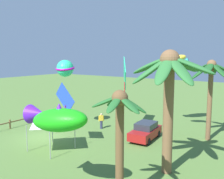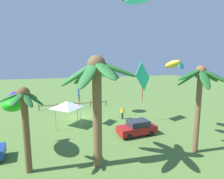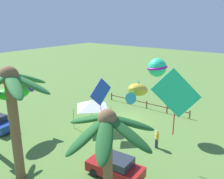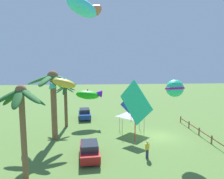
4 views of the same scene
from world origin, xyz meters
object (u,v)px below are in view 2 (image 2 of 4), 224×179
(palm_tree_1, at_px, (25,113))
(festival_tent, at_px, (67,105))
(parked_car_0, at_px, (137,128))
(spectator_0, at_px, (122,113))
(palm_tree_0, at_px, (200,87))
(kite_ball_1, at_px, (102,70))
(kite_diamond_2, at_px, (79,92))
(kite_diamond_4, at_px, (143,77))
(kite_fish_3, at_px, (174,64))
(kite_fish_0, at_px, (14,102))
(palm_tree_2, at_px, (97,84))

(palm_tree_1, xyz_separation_m, festival_tent, (-3.12, -8.37, -1.64))
(parked_car_0, relative_size, spectator_0, 2.52)
(palm_tree_0, distance_m, parked_car_0, 7.23)
(kite_ball_1, xyz_separation_m, kite_diamond_2, (3.72, 3.60, -2.18))
(parked_car_0, distance_m, kite_ball_1, 9.99)
(kite_ball_1, distance_m, kite_diamond_4, 6.04)
(kite_ball_1, distance_m, kite_fish_3, 10.89)
(palm_tree_0, bearing_deg, spectator_0, -75.37)
(palm_tree_0, distance_m, spectator_0, 11.17)
(palm_tree_0, relative_size, kite_ball_1, 3.10)
(spectator_0, distance_m, kite_fish_3, 9.64)
(palm_tree_0, xyz_separation_m, kite_fish_3, (0.39, -2.85, 1.66))
(parked_car_0, xyz_separation_m, kite_ball_1, (1.41, -8.30, 5.38))
(kite_fish_0, relative_size, kite_diamond_2, 1.10)
(palm_tree_0, xyz_separation_m, palm_tree_1, (12.59, -1.24, -1.31))
(palm_tree_1, relative_size, parked_car_0, 1.44)
(kite_fish_0, xyz_separation_m, kite_diamond_2, (-5.65, -4.98, -0.22))
(palm_tree_2, bearing_deg, kite_ball_1, -106.31)
(palm_tree_1, height_order, parked_car_0, palm_tree_1)
(kite_fish_3, bearing_deg, kite_diamond_2, -39.90)
(parked_car_0, height_order, kite_fish_3, kite_fish_3)
(spectator_0, distance_m, kite_diamond_2, 6.41)
(kite_fish_3, distance_m, kite_diamond_4, 5.68)
(palm_tree_1, relative_size, kite_ball_1, 2.54)
(spectator_0, bearing_deg, parked_car_0, 85.22)
(palm_tree_1, xyz_separation_m, parked_car_0, (-9.58, -3.39, -3.36))
(palm_tree_2, xyz_separation_m, kite_ball_1, (-3.60, -12.31, 0.29))
(kite_diamond_4, bearing_deg, palm_tree_2, 45.97)
(palm_tree_1, relative_size, spectator_0, 3.63)
(palm_tree_0, relative_size, kite_fish_0, 1.82)
(palm_tree_1, relative_size, festival_tent, 2.02)
(palm_tree_0, distance_m, kite_diamond_2, 12.47)
(kite_diamond_2, distance_m, kite_fish_3, 10.58)
(kite_ball_1, xyz_separation_m, kite_fish_3, (-4.03, 10.08, 0.94))
(spectator_0, height_order, kite_fish_3, kite_fish_3)
(palm_tree_1, relative_size, kite_diamond_2, 1.64)
(palm_tree_0, height_order, kite_ball_1, palm_tree_0)
(kite_fish_0, distance_m, kite_fish_3, 13.79)
(palm_tree_0, relative_size, palm_tree_1, 1.22)
(kite_fish_3, bearing_deg, kite_ball_1, -68.22)
(parked_car_0, bearing_deg, kite_fish_0, 1.49)
(palm_tree_2, distance_m, parked_car_0, 8.19)
(festival_tent, relative_size, kite_diamond_2, 0.81)
(palm_tree_2, relative_size, kite_fish_3, 3.68)
(palm_tree_0, relative_size, festival_tent, 2.47)
(palm_tree_2, height_order, kite_ball_1, palm_tree_2)
(spectator_0, height_order, kite_diamond_4, kite_diamond_4)
(kite_fish_3, bearing_deg, palm_tree_1, 7.51)
(palm_tree_1, distance_m, kite_fish_3, 12.66)
(palm_tree_1, relative_size, kite_diamond_4, 1.18)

